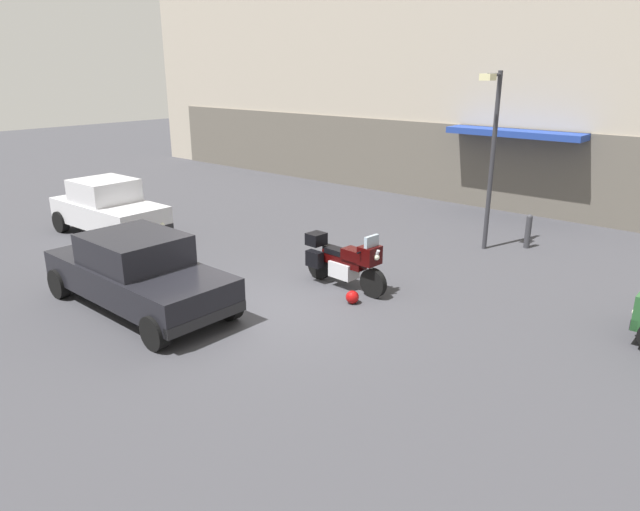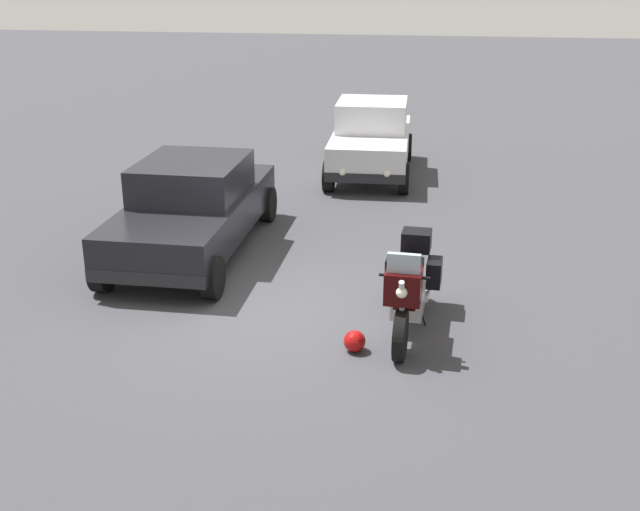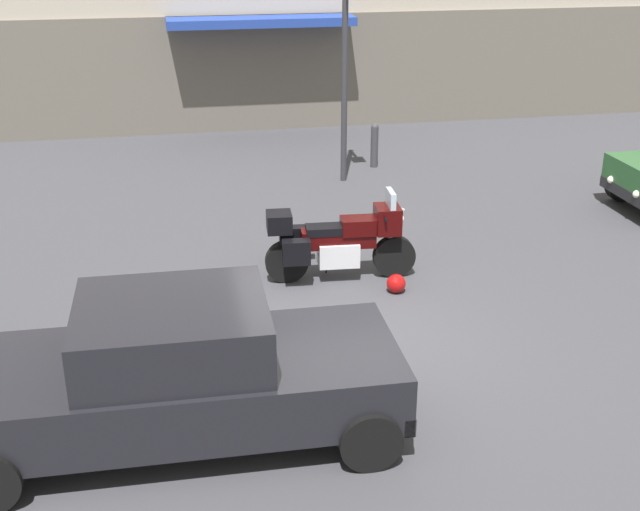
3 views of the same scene
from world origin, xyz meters
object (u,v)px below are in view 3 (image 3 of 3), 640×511
at_px(motorcycle, 338,240).
at_px(bollard_curbside, 374,144).
at_px(helmet, 396,283).
at_px(streetlamp_curbside, 347,40).
at_px(car_sedan_far, 179,372).

xyz_separation_m(motorcycle, bollard_curbside, (1.99, 5.58, -0.12)).
xyz_separation_m(helmet, bollard_curbside, (1.26, 6.21, 0.36)).
height_order(streetlamp_curbside, bollard_curbside, streetlamp_curbside).
height_order(helmet, bollard_curbside, bollard_curbside).
distance_m(motorcycle, car_sedan_far, 4.39).
distance_m(motorcycle, streetlamp_curbside, 5.24).
bearing_deg(helmet, motorcycle, 139.25).
xyz_separation_m(motorcycle, streetlamp_curbside, (1.14, 4.61, 2.22)).
relative_size(car_sedan_far, streetlamp_curbside, 0.99).
relative_size(motorcycle, bollard_curbside, 2.39).
distance_m(motorcycle, helmet, 1.08).
bearing_deg(motorcycle, streetlamp_curbside, 79.91).
height_order(motorcycle, bollard_curbside, motorcycle).
bearing_deg(car_sedan_far, motorcycle, -122.96).
bearing_deg(motorcycle, bollard_curbside, 74.11).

